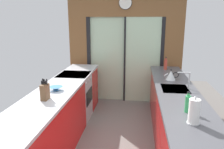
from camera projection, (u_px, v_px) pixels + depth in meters
ground_plane at (117, 138)px, 3.80m from camera, size 5.04×7.60×0.02m
back_wall_unit at (125, 38)px, 5.15m from camera, size 2.64×0.12×2.70m
left_counter_run at (54, 122)px, 3.33m from camera, size 0.62×3.80×0.92m
right_counter_run at (177, 123)px, 3.29m from camera, size 0.62×3.80×0.92m
sink_faucet at (187, 78)px, 3.36m from camera, size 0.19×0.02×0.26m
oven_range at (75, 97)px, 4.41m from camera, size 0.60×0.60×0.92m
mixing_bowl at (56, 88)px, 3.31m from camera, size 0.21×0.21×0.06m
knife_block at (45, 92)px, 2.92m from camera, size 0.09×0.14×0.29m
kettle at (171, 75)px, 3.89m from camera, size 0.26×0.18×0.19m
soap_bottle_near at (188, 104)px, 2.53m from camera, size 0.07×0.07×0.24m
soap_bottle_far at (166, 64)px, 4.66m from camera, size 0.07×0.07×0.26m
paper_towel_roll at (194, 112)px, 2.24m from camera, size 0.13×0.13×0.29m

